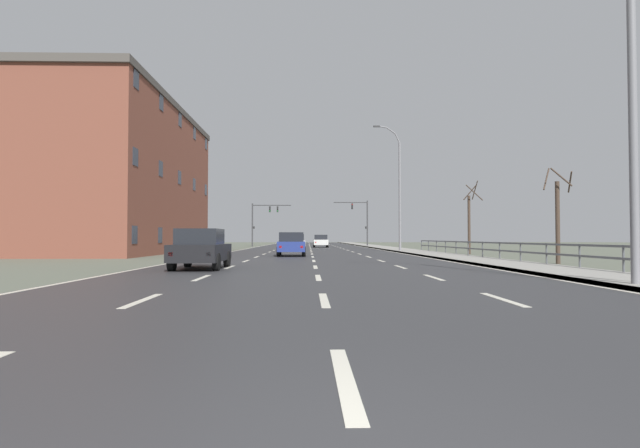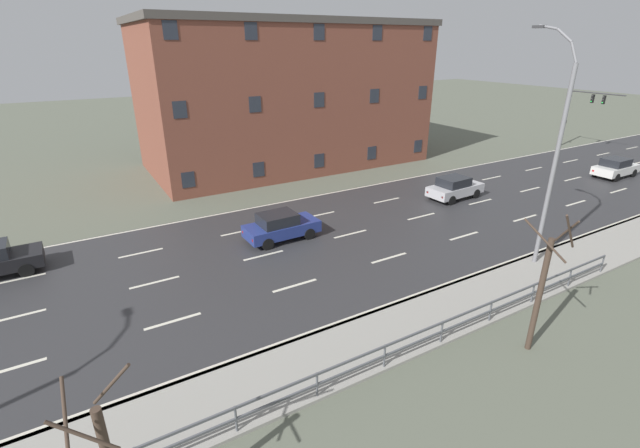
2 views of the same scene
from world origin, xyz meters
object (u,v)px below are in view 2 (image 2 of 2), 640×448
object	(u,v)px
car_distant	(281,226)
car_far_left	(455,188)
traffic_signal_left	(580,108)
car_far_right	(616,167)
brick_building	(286,95)
street_lamp_midground	(553,157)

from	to	relation	value
car_distant	car_far_left	size ratio (longest dim) A/B	0.99
traffic_signal_left	car_distant	distance (m)	36.21
car_far_left	car_far_right	distance (m)	15.51
car_far_right	brick_building	size ratio (longest dim) A/B	0.17
car_far_left	brick_building	bearing A→B (deg)	-162.83
street_lamp_midground	car_far_right	world-z (taller)	street_lamp_midground
street_lamp_midground	traffic_signal_left	distance (m)	29.67
brick_building	car_far_right	bearing A→B (deg)	49.42
street_lamp_midground	traffic_signal_left	xyz separation A→B (m)	(-14.01, 26.12, -1.25)
car_distant	car_far_left	world-z (taller)	same
car_far_left	car_distant	bearing A→B (deg)	-92.64
street_lamp_midground	car_far_right	bearing A→B (deg)	107.78
street_lamp_midground	traffic_signal_left	bearing A→B (deg)	118.21
street_lamp_midground	car_far_left	size ratio (longest dim) A/B	2.60
car_distant	car_far_right	bearing A→B (deg)	83.38
traffic_signal_left	car_far_left	world-z (taller)	traffic_signal_left
traffic_signal_left	car_distant	bearing A→B (deg)	-81.77
street_lamp_midground	traffic_signal_left	size ratio (longest dim) A/B	1.84
car_distant	car_far_right	world-z (taller)	same
car_distant	traffic_signal_left	bearing A→B (deg)	96.97
car_distant	car_far_right	xyz separation A→B (m)	(2.70, 28.76, 0.00)
car_distant	brick_building	xyz separation A→B (m)	(-15.11, 7.97, 5.19)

